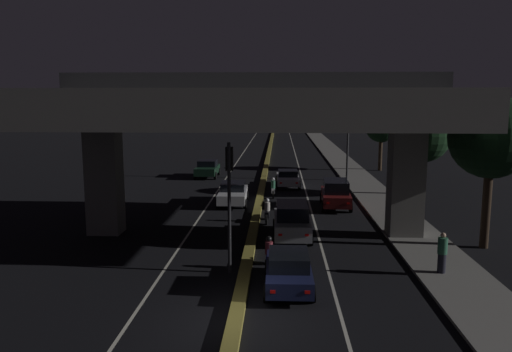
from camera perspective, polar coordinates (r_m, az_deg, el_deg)
The scene contains 21 objects.
ground_plane at distance 16.63m, azimuth -2.34°, elevation -16.41°, with size 200.00×200.00×0.00m, color black.
lane_line_left_inner at distance 50.71m, azimuth -2.75°, elevation 0.78°, with size 0.12×126.00×0.00m, color beige.
lane_line_right_inner at distance 50.53m, azimuth 5.01°, elevation 0.73°, with size 0.12×126.00×0.00m, color beige.
median_divider at distance 50.49m, azimuth 1.13°, elevation 0.89°, with size 0.49×126.00×0.23m, color olive.
sidewalk_right at distance 44.12m, azimuth 11.83°, elevation -0.53°, with size 2.97×126.00×0.12m, color slate.
elevated_overpass at distance 25.53m, azimuth -0.36°, elevation 7.40°, with size 19.71×12.96×8.40m.
traffic_light_left_of_median at distance 20.10m, azimuth -3.07°, elevation -1.02°, with size 0.30×0.49×5.38m.
street_lamp at distance 44.02m, azimuth 9.97°, elevation 5.87°, with size 2.82×0.32×8.27m.
car_dark_blue_lead at distance 19.10m, azimuth 3.73°, elevation -10.59°, with size 1.86×4.11×1.45m.
car_silver_second at distance 25.75m, azimuth 4.12°, elevation -5.07°, with size 1.99×4.32×1.79m.
car_dark_red_third at distance 33.17m, azimuth 9.09°, elevation -1.97°, with size 2.08×4.45×1.81m.
car_white_fourth at distance 40.64m, azimuth 3.65°, elevation -0.23°, with size 1.99×4.25×1.36m.
car_white_lead_oncoming at distance 34.01m, azimuth -2.65°, elevation -1.93°, with size 2.04×4.51×1.44m.
car_dark_green_second_oncoming at distance 45.68m, azimuth -5.58°, elevation 0.87°, with size 2.02×3.98×1.54m.
motorcycle_blue_filtering_near at distance 21.10m, azimuth 1.48°, elevation -9.07°, with size 0.32×1.94×1.44m.
motorcycle_black_filtering_mid at distance 28.95m, azimuth 1.29°, elevation -4.13°, with size 0.33×1.89×1.41m.
motorcycle_white_filtering_far at distance 36.22m, azimuth 1.96°, elevation -1.47°, with size 0.33×1.84×1.45m.
pedestrian_on_sidewalk at distance 21.66m, azimuth 20.51°, elevation -8.23°, with size 0.39×0.39×1.66m.
roadside_tree_kerbside_near at distance 25.70m, azimuth 25.30°, elevation 3.98°, with size 3.89×3.89×7.28m.
roadside_tree_kerbside_mid at distance 38.33m, azimuth 18.62°, elevation 4.41°, with size 3.94×3.94×6.44m.
roadside_tree_kerbside_far at distance 50.90m, azimuth 14.14°, elevation 5.49°, with size 3.18×3.18×5.99m.
Camera 1 is at (1.36, -14.98, 7.09)m, focal length 35.00 mm.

